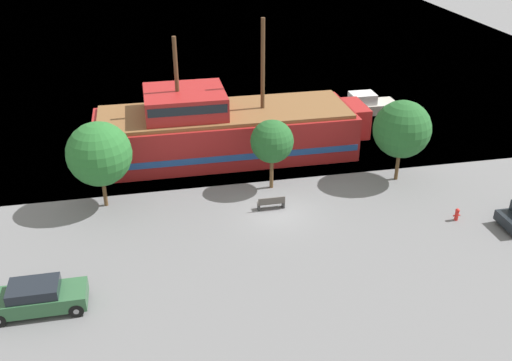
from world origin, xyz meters
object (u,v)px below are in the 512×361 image
Objects in this scene: fire_hydrant at (457,214)px; bench_promenade_east at (271,203)px; parked_car_curb_front at (38,297)px; pirate_ship at (223,130)px; moored_boat_dockside at (365,105)px.

bench_promenade_east reaches higher than fire_hydrant.
fire_hydrant is (22.86, 3.44, -0.33)m from parked_car_curb_front.
pirate_ship reaches higher than parked_car_curb_front.
fire_hydrant is at bearing -93.86° from moored_boat_dockside.
bench_promenade_east is (12.52, 6.83, -0.31)m from parked_car_curb_front.
pirate_ship is at bearing 135.71° from fire_hydrant.
parked_car_curb_front is 14.27m from bench_promenade_east.
moored_boat_dockside is 18.46m from bench_promenade_east.
fire_hydrant is (11.97, -11.67, -1.53)m from pirate_ship.
parked_car_curb_front is 23.12m from fire_hydrant.
fire_hydrant is 0.47× the size of bench_promenade_east.
pirate_ship is 25.47× the size of fire_hydrant.
parked_car_curb_front is (-10.89, -15.12, -1.20)m from pirate_ship.
moored_boat_dockside is 3.17× the size of bench_promenade_east.
parked_car_curb_front is at bearing -171.44° from fire_hydrant.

